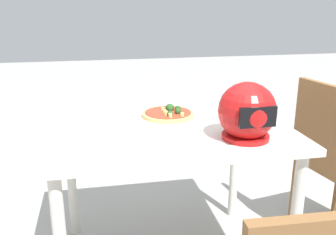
% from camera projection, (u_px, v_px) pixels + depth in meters
% --- Properties ---
extents(dining_table, '(1.08, 0.83, 0.75)m').
position_uv_depth(dining_table, '(168.00, 144.00, 1.76)').
color(dining_table, beige).
rests_on(dining_table, ground).
extents(pizza_plate, '(0.29, 0.29, 0.01)m').
position_uv_depth(pizza_plate, '(168.00, 117.00, 1.82)').
color(pizza_plate, white).
rests_on(pizza_plate, dining_table).
extents(pizza, '(0.25, 0.25, 0.05)m').
position_uv_depth(pizza, '(169.00, 114.00, 1.82)').
color(pizza, tan).
rests_on(pizza, pizza_plate).
extents(motorcycle_helmet, '(0.24, 0.24, 0.24)m').
position_uv_depth(motorcycle_helmet, '(247.00, 112.00, 1.53)').
color(motorcycle_helmet, '#B21414').
rests_on(motorcycle_helmet, dining_table).
extents(drinking_glass, '(0.07, 0.07, 0.13)m').
position_uv_depth(drinking_glass, '(247.00, 109.00, 1.74)').
color(drinking_glass, silver).
rests_on(drinking_glass, dining_table).
extents(chair_side, '(0.46, 0.46, 0.90)m').
position_uv_depth(chair_side, '(332.00, 155.00, 2.01)').
color(chair_side, brown).
rests_on(chair_side, ground).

